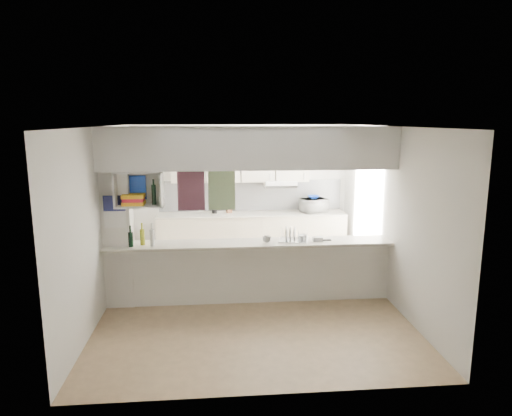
{
  "coord_description": "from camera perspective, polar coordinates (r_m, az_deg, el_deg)",
  "views": [
    {
      "loc": [
        -0.49,
        -6.48,
        2.7
      ],
      "look_at": [
        0.14,
        0.5,
        1.33
      ],
      "focal_mm": 32.0,
      "sensor_mm": 36.0,
      "label": 1
    }
  ],
  "objects": [
    {
      "name": "servery_partition",
      "position": [
        6.57,
        -2.3,
        1.92
      ],
      "size": [
        4.2,
        0.5,
        2.6
      ],
      "color": "silver",
      "rests_on": "floor"
    },
    {
      "name": "wall_back",
      "position": [
        9.0,
        -1.94,
        2.08
      ],
      "size": [
        4.2,
        0.0,
        4.2
      ],
      "primitive_type": "plane",
      "rotation": [
        1.57,
        0.0,
        0.0
      ],
      "color": "silver",
      "rests_on": "floor"
    },
    {
      "name": "cup",
      "position": [
        6.66,
        1.34,
        -3.9
      ],
      "size": [
        0.14,
        0.14,
        0.09
      ],
      "primitive_type": "imported",
      "rotation": [
        0.0,
        0.0,
        -0.25
      ],
      "color": "white",
      "rests_on": "dish_rack"
    },
    {
      "name": "dish_rack",
      "position": [
        6.81,
        4.65,
        -3.38
      ],
      "size": [
        0.48,
        0.41,
        0.22
      ],
      "rotation": [
        0.0,
        0.0,
        -0.27
      ],
      "color": "silver",
      "rests_on": "breakfast_bar"
    },
    {
      "name": "kitchen_run",
      "position": [
        8.84,
        -0.78,
        -1.21
      ],
      "size": [
        3.6,
        0.63,
        2.24
      ],
      "color": "beige",
      "rests_on": "floor"
    },
    {
      "name": "floor",
      "position": [
        7.03,
        -0.76,
        -11.53
      ],
      "size": [
        4.8,
        4.8,
        0.0
      ],
      "primitive_type": "plane",
      "color": "#8E7352",
      "rests_on": "ground"
    },
    {
      "name": "wall_right",
      "position": [
        7.11,
        16.34,
        -0.76
      ],
      "size": [
        0.0,
        4.8,
        4.8
      ],
      "primitive_type": "plane",
      "rotation": [
        1.57,
        0.0,
        -1.57
      ],
      "color": "silver",
      "rests_on": "floor"
    },
    {
      "name": "cubby_shelf",
      "position": [
        6.58,
        -14.5,
        2.04
      ],
      "size": [
        0.65,
        0.35,
        0.5
      ],
      "color": "white",
      "rests_on": "bulkhead"
    },
    {
      "name": "ceiling",
      "position": [
        6.5,
        -0.82,
        10.16
      ],
      "size": [
        4.8,
        4.8,
        0.0
      ],
      "primitive_type": "plane",
      "color": "white",
      "rests_on": "wall_back"
    },
    {
      "name": "utensil_jar",
      "position": [
        8.79,
        -5.21,
        -0.22
      ],
      "size": [
        0.1,
        0.1,
        0.14
      ],
      "primitive_type": "cylinder",
      "color": "black",
      "rests_on": "bench_top"
    },
    {
      "name": "knife_block",
      "position": [
        8.82,
        -3.37,
        0.03
      ],
      "size": [
        0.12,
        0.11,
        0.2
      ],
      "primitive_type": "cube",
      "rotation": [
        0.0,
        0.0,
        0.38
      ],
      "color": "brown",
      "rests_on": "bench_top"
    },
    {
      "name": "bowl",
      "position": [
        8.94,
        7.2,
        1.38
      ],
      "size": [
        0.22,
        0.22,
        0.06
      ],
      "primitive_type": "imported",
      "color": "navy",
      "rests_on": "microwave"
    },
    {
      "name": "plastic_tubs",
      "position": [
        6.88,
        6.62,
        -3.74
      ],
      "size": [
        0.49,
        0.23,
        0.07
      ],
      "color": "silver",
      "rests_on": "breakfast_bar"
    },
    {
      "name": "wine_bottles",
      "position": [
        6.71,
        -14.03,
        -3.6
      ],
      "size": [
        0.37,
        0.15,
        0.34
      ],
      "color": "black",
      "rests_on": "breakfast_bar"
    },
    {
      "name": "microwave",
      "position": [
        8.93,
        7.24,
        0.33
      ],
      "size": [
        0.56,
        0.46,
        0.26
      ],
      "primitive_type": "imported",
      "rotation": [
        0.0,
        0.0,
        3.48
      ],
      "color": "white",
      "rests_on": "bench_top"
    },
    {
      "name": "wall_left",
      "position": [
        6.82,
        -18.67,
        -1.39
      ],
      "size": [
        0.0,
        4.8,
        4.8
      ],
      "primitive_type": "plane",
      "rotation": [
        1.57,
        0.0,
        1.57
      ],
      "color": "silver",
      "rests_on": "floor"
    }
  ]
}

